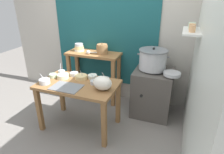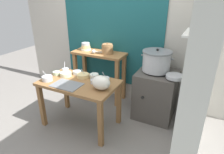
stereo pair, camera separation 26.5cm
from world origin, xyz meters
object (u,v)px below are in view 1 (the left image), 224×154
(ladle, at_px, (89,52))
(prep_bowl_5, at_px, (93,77))
(bowl_stack_enamel, at_px, (79,48))
(prep_bowl_8, at_px, (53,75))
(stove_block, at_px, (152,92))
(serving_tray, at_px, (66,87))
(prep_bowl_4, at_px, (94,82))
(clay_pot, at_px, (102,49))
(prep_table, at_px, (79,90))
(back_shelf_table, at_px, (94,65))
(prep_bowl_0, at_px, (81,77))
(prep_bowl_2, at_px, (63,76))
(steamer_pot, at_px, (153,59))
(prep_bowl_1, at_px, (45,81))
(prep_bowl_6, at_px, (74,74))
(plastic_bag, at_px, (102,83))
(wide_pan, at_px, (172,74))
(prep_bowl_7, at_px, (62,72))
(prep_bowl_3, at_px, (105,80))

(ladle, bearing_deg, prep_bowl_5, -59.55)
(bowl_stack_enamel, height_order, prep_bowl_8, bowl_stack_enamel)
(prep_bowl_8, bearing_deg, stove_block, 25.95)
(ladle, height_order, serving_tray, ladle)
(stove_block, distance_m, prep_bowl_5, 1.03)
(ladle, xyz_separation_m, prep_bowl_4, (0.43, -0.71, -0.19))
(prep_bowl_5, bearing_deg, ladle, 120.45)
(clay_pot, height_order, prep_bowl_8, clay_pot)
(prep_table, bearing_deg, back_shelf_table, 100.85)
(serving_tray, height_order, prep_bowl_0, prep_bowl_0)
(prep_bowl_4, bearing_deg, prep_bowl_2, 177.95)
(steamer_pot, relative_size, prep_bowl_1, 2.99)
(prep_bowl_6, bearing_deg, stove_block, 24.63)
(stove_block, relative_size, bowl_stack_enamel, 4.36)
(plastic_bag, bearing_deg, prep_bowl_1, -172.33)
(clay_pot, bearing_deg, prep_bowl_4, -74.70)
(serving_tray, relative_size, wide_pan, 1.64)
(prep_table, distance_m, prep_bowl_8, 0.48)
(clay_pot, distance_m, prep_bowl_8, 0.96)
(back_shelf_table, distance_m, prep_bowl_2, 0.80)
(steamer_pot, xyz_separation_m, prep_bowl_0, (-0.93, -0.61, -0.18))
(stove_block, relative_size, prep_bowl_4, 5.79)
(prep_bowl_8, bearing_deg, wide_pan, 17.71)
(bowl_stack_enamel, xyz_separation_m, prep_bowl_7, (0.05, -0.68, -0.21))
(back_shelf_table, xyz_separation_m, clay_pot, (0.17, 0.00, 0.30))
(clay_pot, relative_size, prep_bowl_7, 1.18)
(clay_pot, relative_size, ladle, 0.70)
(prep_table, height_order, plastic_bag, plastic_bag)
(ladle, distance_m, prep_bowl_8, 0.77)
(prep_table, height_order, steamer_pot, steamer_pot)
(prep_bowl_3, height_order, prep_bowl_7, prep_bowl_7)
(prep_bowl_1, height_order, prep_bowl_3, prep_bowl_1)
(prep_bowl_2, bearing_deg, stove_block, 28.13)
(wide_pan, bearing_deg, prep_bowl_3, -154.60)
(ladle, relative_size, prep_bowl_0, 1.56)
(back_shelf_table, bearing_deg, prep_bowl_5, -66.04)
(plastic_bag, relative_size, prep_bowl_3, 1.61)
(prep_bowl_1, bearing_deg, back_shelf_table, 75.94)
(back_shelf_table, distance_m, prep_bowl_3, 0.86)
(plastic_bag, distance_m, prep_bowl_3, 0.25)
(stove_block, relative_size, ladle, 2.81)
(steamer_pot, xyz_separation_m, ladle, (-1.10, 0.01, -0.00))
(ladle, relative_size, prep_bowl_6, 2.20)
(plastic_bag, bearing_deg, prep_bowl_4, 145.10)
(prep_bowl_4, bearing_deg, serving_tray, -143.37)
(prep_bowl_6, height_order, prep_bowl_7, prep_bowl_7)
(ladle, bearing_deg, prep_bowl_0, -74.63)
(serving_tray, bearing_deg, prep_bowl_5, 62.22)
(back_shelf_table, xyz_separation_m, serving_tray, (0.08, -1.03, 0.05))
(bowl_stack_enamel, bearing_deg, clay_pot, -2.55)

